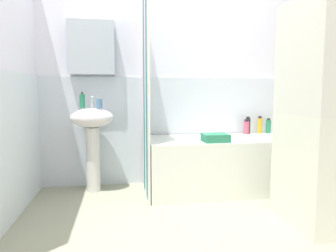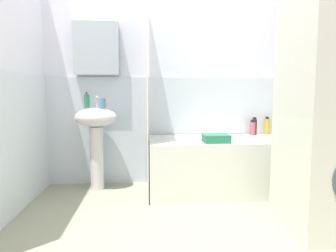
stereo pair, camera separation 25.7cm
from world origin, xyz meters
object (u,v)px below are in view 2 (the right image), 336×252
object	(u,v)px
body_wash_bottle	(267,126)
shampoo_bottle	(252,128)
soap_dispenser	(87,101)
toothbrush_cup	(103,103)
lotion_bottle	(254,126)
washer_dryer_stack	(332,116)
conditioner_bottle	(276,127)
sink	(96,130)
towel_folded	(216,138)
bathtub	(224,165)

from	to	relation	value
body_wash_bottle	shampoo_bottle	world-z (taller)	body_wash_bottle
soap_dispenser	toothbrush_cup	xyz separation A→B (m)	(0.18, -0.08, -0.03)
lotion_bottle	washer_dryer_stack	distance (m)	1.26
conditioner_bottle	body_wash_bottle	size ratio (longest dim) A/B	0.88
soap_dispenser	lotion_bottle	distance (m)	1.87
sink	conditioner_bottle	bearing A→B (deg)	3.45
conditioner_bottle	towel_folded	size ratio (longest dim) A/B	0.73
toothbrush_cup	lotion_bottle	size ratio (longest dim) A/B	0.49
soap_dispenser	lotion_bottle	xyz separation A→B (m)	(1.85, 0.05, -0.29)
sink	toothbrush_cup	size ratio (longest dim) A/B	8.97
soap_dispenser	bathtub	size ratio (longest dim) A/B	0.11
lotion_bottle	shampoo_bottle	world-z (taller)	lotion_bottle
bathtub	towel_folded	distance (m)	0.41
lotion_bottle	shampoo_bottle	size ratio (longest dim) A/B	1.18
toothbrush_cup	towel_folded	xyz separation A→B (m)	(1.11, -0.38, -0.32)
soap_dispenser	towel_folded	bearing A→B (deg)	-19.68
sink	bathtub	distance (m)	1.39
toothbrush_cup	conditioner_bottle	xyz separation A→B (m)	(1.92, 0.14, -0.28)
toothbrush_cup	conditioner_bottle	size ratio (longest dim) A/B	0.55
washer_dryer_stack	towel_folded	bearing A→B (deg)	133.72
bathtub	toothbrush_cup	bearing A→B (deg)	173.17
body_wash_bottle	washer_dryer_stack	bearing A→B (deg)	-90.90
bathtub	lotion_bottle	bearing A→B (deg)	34.37
sink	lotion_bottle	bearing A→B (deg)	3.65
body_wash_bottle	lotion_bottle	xyz separation A→B (m)	(-0.15, -0.02, -0.00)
bathtub	body_wash_bottle	xyz separation A→B (m)	(0.57, 0.30, 0.37)
towel_folded	sink	bearing A→B (deg)	161.33
toothbrush_cup	washer_dryer_stack	size ratio (longest dim) A/B	0.06
body_wash_bottle	washer_dryer_stack	xyz separation A→B (m)	(-0.02, -1.25, 0.21)
body_wash_bottle	shampoo_bottle	bearing A→B (deg)	-167.89
sink	body_wash_bottle	size ratio (longest dim) A/B	4.33
sink	bathtub	xyz separation A→B (m)	(1.33, -0.17, -0.36)
sink	shampoo_bottle	size ratio (longest dim) A/B	5.17
soap_dispenser	toothbrush_cup	distance (m)	0.20
bathtub	washer_dryer_stack	distance (m)	1.24
conditioner_bottle	washer_dryer_stack	distance (m)	1.27
towel_folded	conditioner_bottle	bearing A→B (deg)	32.78
soap_dispenser	washer_dryer_stack	xyz separation A→B (m)	(1.98, -1.18, -0.09)
sink	towel_folded	distance (m)	1.26
soap_dispenser	washer_dryer_stack	distance (m)	2.31
body_wash_bottle	shampoo_bottle	xyz separation A→B (m)	(-0.18, -0.04, -0.02)
towel_folded	washer_dryer_stack	bearing A→B (deg)	-46.28
conditioner_bottle	body_wash_bottle	distance (m)	0.10
conditioner_bottle	body_wash_bottle	bearing A→B (deg)	174.63
towel_folded	lotion_bottle	bearing A→B (deg)	42.78
bathtub	conditioner_bottle	world-z (taller)	conditioner_bottle
sink	body_wash_bottle	world-z (taller)	sink
bathtub	body_wash_bottle	world-z (taller)	body_wash_bottle
washer_dryer_stack	conditioner_bottle	bearing A→B (deg)	84.34
bathtub	towel_folded	world-z (taller)	towel_folded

